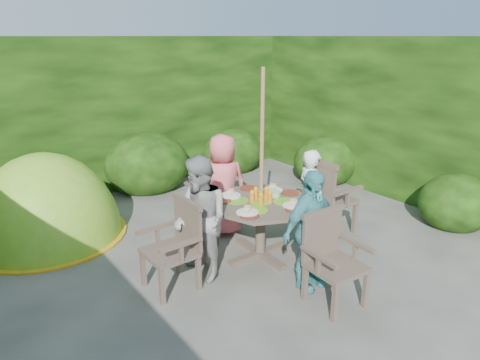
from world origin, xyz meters
TOP-DOWN VIEW (x-y plane):
  - ground at (0.00, 0.00)m, footprint 60.00×60.00m
  - hedge_enclosure at (0.00, 1.33)m, footprint 9.00×9.00m
  - patio_table at (0.61, 0.33)m, footprint 1.24×1.24m
  - parasol_pole at (0.61, 0.33)m, footprint 0.05×0.05m
  - garden_chair_right at (1.70, 0.30)m, footprint 0.55×0.61m
  - garden_chair_left at (-0.49, 0.37)m, footprint 0.49×0.54m
  - garden_chair_back at (0.63, 1.44)m, footprint 0.56×0.51m
  - garden_chair_front at (0.58, -0.77)m, footprint 0.56×0.51m
  - child_right at (1.40, 0.31)m, footprint 0.36×0.48m
  - child_left at (-0.19, 0.35)m, footprint 0.54×0.68m
  - child_back at (0.63, 1.13)m, footprint 0.74×0.57m
  - child_front at (0.58, -0.47)m, footprint 0.77×0.37m
  - dome_tent at (-1.28, 2.39)m, footprint 2.28×2.28m

SIDE VIEW (x-z plane):
  - ground at x=0.00m, z-range 0.00..0.00m
  - dome_tent at x=-1.28m, z-range -1.12..1.12m
  - garden_chair_back at x=0.63m, z-range 0.03..0.88m
  - garden_chair_front at x=0.58m, z-range 0.03..0.91m
  - garden_chair_left at x=-0.49m, z-range 0.03..0.93m
  - garden_chair_right at x=1.70m, z-range 0.03..1.03m
  - patio_table at x=0.61m, z-range 0.17..1.01m
  - child_right at x=1.40m, z-range 0.00..1.19m
  - child_front at x=0.58m, z-range 0.00..1.28m
  - child_back at x=0.63m, z-range 0.00..1.34m
  - child_left at x=-0.19m, z-range 0.00..1.35m
  - parasol_pole at x=0.61m, z-range 0.00..2.20m
  - hedge_enclosure at x=0.00m, z-range 0.00..2.50m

